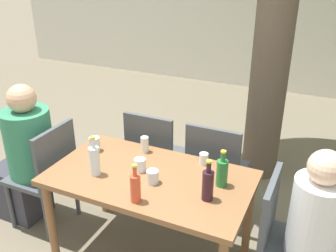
% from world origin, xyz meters
% --- Properties ---
extents(cafe_building_wall, '(10.00, 0.08, 2.80)m').
position_xyz_m(cafe_building_wall, '(0.00, 4.31, 1.40)').
color(cafe_building_wall, white).
rests_on(cafe_building_wall, ground_plane).
extents(dining_table_front, '(1.40, 0.78, 0.72)m').
position_xyz_m(dining_table_front, '(0.00, 0.00, 0.64)').
color(dining_table_front, brown).
rests_on(dining_table_front, ground_plane).
extents(patio_chair_0, '(0.44, 0.44, 0.92)m').
position_xyz_m(patio_chair_0, '(-0.93, 0.00, 0.52)').
color(patio_chair_0, '#474C51').
rests_on(patio_chair_0, ground_plane).
extents(patio_chair_1, '(0.44, 0.44, 0.92)m').
position_xyz_m(patio_chair_1, '(0.93, 0.00, 0.52)').
color(patio_chair_1, '#474C51').
rests_on(patio_chair_1, ground_plane).
extents(patio_chair_2, '(0.44, 0.44, 0.92)m').
position_xyz_m(patio_chair_2, '(-0.28, 0.62, 0.52)').
color(patio_chair_2, '#474C51').
rests_on(patio_chair_2, ground_plane).
extents(patio_chair_3, '(0.44, 0.44, 0.92)m').
position_xyz_m(patio_chair_3, '(0.28, 0.62, 0.52)').
color(patio_chair_3, '#474C51').
rests_on(patio_chair_3, ground_plane).
extents(person_seated_0, '(0.59, 0.37, 1.23)m').
position_xyz_m(person_seated_0, '(-1.16, -0.00, 0.56)').
color(person_seated_0, '#383842').
rests_on(person_seated_0, ground_plane).
extents(person_seated_1, '(0.55, 0.30, 1.16)m').
position_xyz_m(person_seated_1, '(1.18, -0.00, 0.51)').
color(person_seated_1, '#383842').
rests_on(person_seated_1, ground_plane).
extents(green_bottle_0, '(0.08, 0.08, 0.26)m').
position_xyz_m(green_bottle_0, '(0.48, 0.10, 0.82)').
color(green_bottle_0, '#287A38').
rests_on(green_bottle_0, dining_table_front).
extents(water_bottle_1, '(0.07, 0.07, 0.29)m').
position_xyz_m(water_bottle_1, '(-0.35, -0.14, 0.84)').
color(water_bottle_1, silver).
rests_on(water_bottle_1, dining_table_front).
extents(soda_bottle_2, '(0.07, 0.07, 0.26)m').
position_xyz_m(soda_bottle_2, '(0.06, -0.29, 0.82)').
color(soda_bottle_2, '#DB4C2D').
rests_on(soda_bottle_2, dining_table_front).
extents(wine_bottle_3, '(0.07, 0.07, 0.27)m').
position_xyz_m(wine_bottle_3, '(0.45, -0.09, 0.83)').
color(wine_bottle_3, '#331923').
rests_on(wine_bottle_3, dining_table_front).
extents(drinking_glass_0, '(0.08, 0.08, 0.09)m').
position_xyz_m(drinking_glass_0, '(-0.09, 0.03, 0.77)').
color(drinking_glass_0, white).
rests_on(drinking_glass_0, dining_table_front).
extents(drinking_glass_1, '(0.08, 0.08, 0.11)m').
position_xyz_m(drinking_glass_1, '(-0.55, 0.14, 0.78)').
color(drinking_glass_1, silver).
rests_on(drinking_glass_1, dining_table_front).
extents(drinking_glass_2, '(0.08, 0.08, 0.09)m').
position_xyz_m(drinking_glass_2, '(0.06, -0.07, 0.77)').
color(drinking_glass_2, silver).
rests_on(drinking_glass_2, dining_table_front).
extents(drinking_glass_3, '(0.06, 0.06, 0.12)m').
position_xyz_m(drinking_glass_3, '(-0.19, 0.29, 0.79)').
color(drinking_glass_3, silver).
rests_on(drinking_glass_3, dining_table_front).
extents(drinking_glass_4, '(0.07, 0.07, 0.08)m').
position_xyz_m(drinking_glass_4, '(0.28, 0.31, 0.77)').
color(drinking_glass_4, white).
rests_on(drinking_glass_4, dining_table_front).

